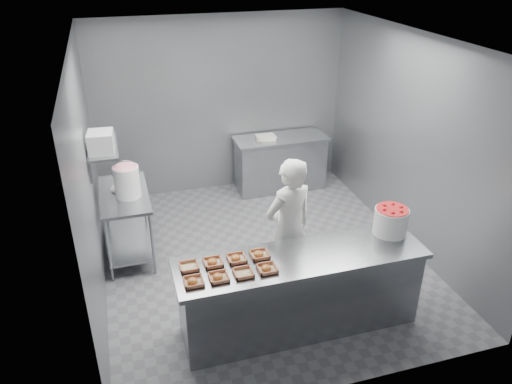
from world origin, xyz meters
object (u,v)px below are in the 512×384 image
tray_4 (189,266)px  worker (288,229)px  service_counter (300,292)px  tray_6 (236,258)px  tray_5 (213,262)px  strawberry_tub (391,220)px  back_counter (280,163)px  tray_0 (193,281)px  glaze_bucket (127,181)px  tray_3 (267,268)px  tray_1 (218,277)px  prep_table (126,214)px  tray_7 (259,254)px  appliance (101,142)px  tray_2 (243,273)px

tray_4 → worker: 1.29m
service_counter → worker: (0.07, 0.60, 0.41)m
tray_6 → worker: (0.73, 0.47, -0.06)m
tray_5 → strawberry_tub: strawberry_tub is taller
back_counter → tray_0: tray_0 is taller
tray_6 → glaze_bucket: glaze_bucket is taller
back_counter → tray_3: (-1.31, -3.38, 0.47)m
glaze_bucket → strawberry_tub: bearing=-32.5°
tray_0 → tray_1: 0.24m
glaze_bucket → tray_3: bearing=-59.2°
prep_table → tray_7: tray_7 is taller
tray_6 → tray_7: 0.24m
service_counter → worker: 0.73m
service_counter → tray_7: bearing=163.0°
tray_3 → worker: size_ratio=0.11×
tray_5 → strawberry_tub: size_ratio=0.51×
tray_4 → tray_6: bearing=-0.0°
tray_6 → tray_7: size_ratio=1.00×
tray_5 → appliance: appliance is taller
prep_table → tray_3: bearing=-59.2°
tray_0 → strawberry_tub: strawberry_tub is taller
service_counter → tray_2: size_ratio=13.88×
strawberry_tub → tray_1: bearing=-172.0°
tray_6 → back_counter: bearing=63.6°
back_counter → tray_3: bearing=-111.2°
appliance → tray_4: bearing=-62.0°
service_counter → glaze_bucket: bearing=130.6°
tray_6 → tray_1: bearing=-133.6°
tray_7 → worker: size_ratio=0.11×
service_counter → tray_2: bearing=-169.0°
tray_6 → appliance: bearing=125.7°
prep_table → glaze_bucket: 0.53m
tray_7 → tray_3: bearing=-90.0°
prep_table → back_counter: bearing=27.0°
tray_5 → appliance: (-0.93, 1.62, 0.76)m
back_counter → tray_6: (-1.55, -3.12, 0.47)m
tray_6 → glaze_bucket: size_ratio=0.39×
tray_5 → strawberry_tub: bearing=0.7°
appliance → tray_3: bearing=-48.1°
tray_4 → glaze_bucket: 1.80m
prep_table → tray_1: 2.23m
appliance → tray_5: bearing=-55.3°
back_counter → tray_4: size_ratio=8.01×
tray_2 → appliance: bearing=122.0°
back_counter → tray_5: 3.63m
service_counter → back_counter: same height
service_counter → tray_3: size_ratio=13.88×
tray_0 → tray_2: tray_0 is taller
service_counter → tray_1: tray_1 is taller
tray_0 → tray_6: size_ratio=1.00×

